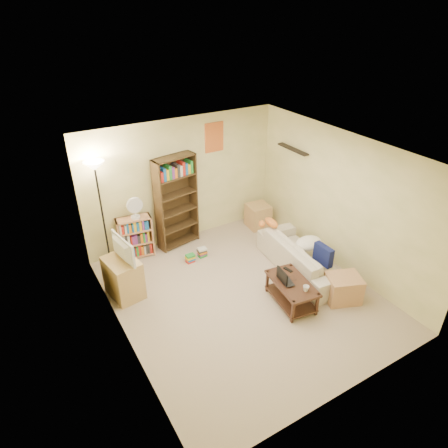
{
  "coord_description": "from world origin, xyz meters",
  "views": [
    {
      "loc": [
        -2.95,
        -4.37,
        4.37
      ],
      "look_at": [
        0.02,
        0.68,
        1.05
      ],
      "focal_mm": 32.0,
      "sensor_mm": 36.0,
      "label": 1
    }
  ],
  "objects_px": {
    "television": "(119,250)",
    "side_table": "(258,216)",
    "coffee_table": "(291,290)",
    "tall_bookshelf": "(176,200)",
    "end_cabinet": "(343,288)",
    "floor_lamp": "(97,184)",
    "tv_stand": "(123,278)",
    "laptop": "(289,279)",
    "desk_fan": "(135,207)",
    "short_bookshelf": "(135,237)",
    "tabby_cat": "(270,223)",
    "sofa": "(302,256)",
    "mug": "(306,289)"
  },
  "relations": [
    {
      "from": "short_bookshelf",
      "to": "coffee_table",
      "type": "bearing_deg",
      "value": -49.49
    },
    {
      "from": "tall_bookshelf",
      "to": "end_cabinet",
      "type": "bearing_deg",
      "value": -72.08
    },
    {
      "from": "laptop",
      "to": "short_bookshelf",
      "type": "xyz_separation_m",
      "value": [
        -1.68,
        2.52,
        -0.01
      ]
    },
    {
      "from": "coffee_table",
      "to": "mug",
      "type": "xyz_separation_m",
      "value": [
        0.04,
        -0.28,
        0.19
      ]
    },
    {
      "from": "sofa",
      "to": "tabby_cat",
      "type": "height_order",
      "value": "tabby_cat"
    },
    {
      "from": "floor_lamp",
      "to": "side_table",
      "type": "distance_m",
      "value": 3.5
    },
    {
      "from": "television",
      "to": "tall_bookshelf",
      "type": "relative_size",
      "value": 0.38
    },
    {
      "from": "tabby_cat",
      "to": "tv_stand",
      "type": "xyz_separation_m",
      "value": [
        -2.84,
        0.17,
        -0.31
      ]
    },
    {
      "from": "sofa",
      "to": "laptop",
      "type": "height_order",
      "value": "sofa"
    },
    {
      "from": "tabby_cat",
      "to": "side_table",
      "type": "xyz_separation_m",
      "value": [
        0.41,
        0.95,
        -0.4
      ]
    },
    {
      "from": "side_table",
      "to": "end_cabinet",
      "type": "xyz_separation_m",
      "value": [
        -0.2,
        -2.72,
        -0.03
      ]
    },
    {
      "from": "tabby_cat",
      "to": "floor_lamp",
      "type": "distance_m",
      "value": 3.19
    },
    {
      "from": "tv_stand",
      "to": "side_table",
      "type": "height_order",
      "value": "tv_stand"
    },
    {
      "from": "tabby_cat",
      "to": "floor_lamp",
      "type": "relative_size",
      "value": 0.22
    },
    {
      "from": "sofa",
      "to": "mug",
      "type": "height_order",
      "value": "sofa"
    },
    {
      "from": "short_bookshelf",
      "to": "desk_fan",
      "type": "xyz_separation_m",
      "value": [
        0.05,
        -0.04,
        0.65
      ]
    },
    {
      "from": "sofa",
      "to": "tv_stand",
      "type": "xyz_separation_m",
      "value": [
        -3.03,
        0.95,
        0.06
      ]
    },
    {
      "from": "sofa",
      "to": "television",
      "type": "bearing_deg",
      "value": 77.66
    },
    {
      "from": "short_bookshelf",
      "to": "floor_lamp",
      "type": "height_order",
      "value": "floor_lamp"
    },
    {
      "from": "television",
      "to": "side_table",
      "type": "height_order",
      "value": "television"
    },
    {
      "from": "coffee_table",
      "to": "desk_fan",
      "type": "xyz_separation_m",
      "value": [
        -1.65,
        2.55,
        0.8
      ]
    },
    {
      "from": "tall_bookshelf",
      "to": "side_table",
      "type": "height_order",
      "value": "tall_bookshelf"
    },
    {
      "from": "sofa",
      "to": "laptop",
      "type": "bearing_deg",
      "value": 130.89
    },
    {
      "from": "laptop",
      "to": "mug",
      "type": "relative_size",
      "value": 3.5
    },
    {
      "from": "coffee_table",
      "to": "television",
      "type": "bearing_deg",
      "value": 152.99
    },
    {
      "from": "tv_stand",
      "to": "television",
      "type": "xyz_separation_m",
      "value": [
        0.0,
        0.0,
        0.55
      ]
    },
    {
      "from": "coffee_table",
      "to": "end_cabinet",
      "type": "distance_m",
      "value": 0.87
    },
    {
      "from": "television",
      "to": "tall_bookshelf",
      "type": "xyz_separation_m",
      "value": [
        1.46,
        1.01,
        0.09
      ]
    },
    {
      "from": "coffee_table",
      "to": "tabby_cat",
      "type": "bearing_deg",
      "value": 75.77
    },
    {
      "from": "mug",
      "to": "short_bookshelf",
      "type": "height_order",
      "value": "short_bookshelf"
    },
    {
      "from": "end_cabinet",
      "to": "floor_lamp",
      "type": "bearing_deg",
      "value": 135.55
    },
    {
      "from": "side_table",
      "to": "laptop",
      "type": "bearing_deg",
      "value": -113.51
    },
    {
      "from": "sofa",
      "to": "laptop",
      "type": "relative_size",
      "value": 4.92
    },
    {
      "from": "television",
      "to": "tall_bookshelf",
      "type": "height_order",
      "value": "tall_bookshelf"
    },
    {
      "from": "tv_stand",
      "to": "desk_fan",
      "type": "relative_size",
      "value": 1.61
    },
    {
      "from": "desk_fan",
      "to": "tall_bookshelf",
      "type": "bearing_deg",
      "value": 2.82
    },
    {
      "from": "coffee_table",
      "to": "tall_bookshelf",
      "type": "distance_m",
      "value": 2.81
    },
    {
      "from": "coffee_table",
      "to": "short_bookshelf",
      "type": "bearing_deg",
      "value": 131.01
    },
    {
      "from": "desk_fan",
      "to": "end_cabinet",
      "type": "xyz_separation_m",
      "value": [
        2.43,
        -2.91,
        -0.84
      ]
    },
    {
      "from": "desk_fan",
      "to": "side_table",
      "type": "distance_m",
      "value": 2.76
    },
    {
      "from": "end_cabinet",
      "to": "side_table",
      "type": "bearing_deg",
      "value": 85.89
    },
    {
      "from": "television",
      "to": "end_cabinet",
      "type": "bearing_deg",
      "value": -131.62
    },
    {
      "from": "tall_bookshelf",
      "to": "floor_lamp",
      "type": "distance_m",
      "value": 1.56
    },
    {
      "from": "sofa",
      "to": "tall_bookshelf",
      "type": "height_order",
      "value": "tall_bookshelf"
    },
    {
      "from": "television",
      "to": "desk_fan",
      "type": "distance_m",
      "value": 1.16
    },
    {
      "from": "laptop",
      "to": "side_table",
      "type": "bearing_deg",
      "value": -11.08
    },
    {
      "from": "tv_stand",
      "to": "floor_lamp",
      "type": "xyz_separation_m",
      "value": [
        0.04,
        1.01,
        1.28
      ]
    },
    {
      "from": "sofa",
      "to": "short_bookshelf",
      "type": "xyz_separation_m",
      "value": [
        -2.45,
        1.96,
        0.13
      ]
    },
    {
      "from": "end_cabinet",
      "to": "short_bookshelf",
      "type": "bearing_deg",
      "value": 130.01
    },
    {
      "from": "tabby_cat",
      "to": "television",
      "type": "bearing_deg",
      "value": 176.58
    }
  ]
}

